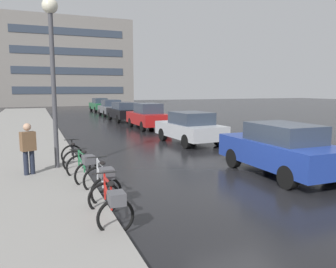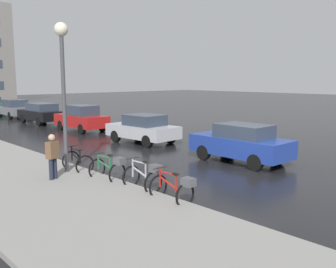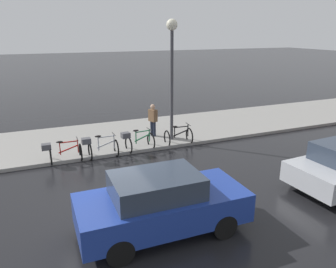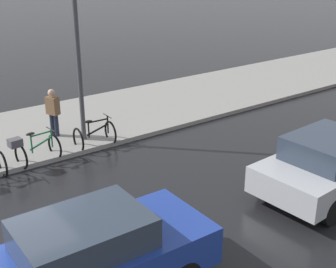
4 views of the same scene
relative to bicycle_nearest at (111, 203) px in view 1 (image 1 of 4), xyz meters
The scene contains 15 objects.
ground_plane 3.83m from the bicycle_nearest, 12.34° to the left, with size 140.00×140.00×0.00m, color black.
sidewalk_kerb 11.06m from the bicycle_nearest, 101.97° to the left, with size 4.80×60.00×0.14m, color gray.
bicycle_nearest is the anchor object (origin of this frame).
bicycle_second 1.45m from the bicycle_nearest, 85.27° to the left, with size 0.73×1.38×0.99m.
bicycle_third 3.05m from the bicycle_nearest, 91.44° to the left, with size 0.85×1.40×0.98m.
bicycle_farthest 5.01m from the bicycle_nearest, 91.82° to the left, with size 0.78×1.15×0.94m.
car_blue 5.99m from the bicycle_nearest, 18.35° to the left, with size 1.86×4.24×1.60m.
car_silver 10.11m from the bicycle_nearest, 55.41° to the left, with size 2.17×4.15×1.54m.
car_red 15.78m from the bicycle_nearest, 68.76° to the left, with size 1.78×4.27×1.71m.
car_black 21.21m from the bicycle_nearest, 74.69° to the left, with size 2.04×4.36×1.57m.
car_grey 26.80m from the bicycle_nearest, 77.57° to the left, with size 1.92×3.88×1.60m.
car_green 33.45m from the bicycle_nearest, 79.80° to the left, with size 1.92×3.95×1.59m.
pedestrian 4.56m from the bicycle_nearest, 109.10° to the left, with size 0.46×0.37×1.66m.
streetlamp 5.98m from the bicycle_nearest, 97.81° to the left, with size 0.47×0.47×5.36m.
building_facade_main 52.93m from the bicycle_nearest, 85.48° to the left, with size 20.18×10.88×13.75m.
Camera 1 is at (-4.97, -6.77, 2.63)m, focal length 35.00 mm.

